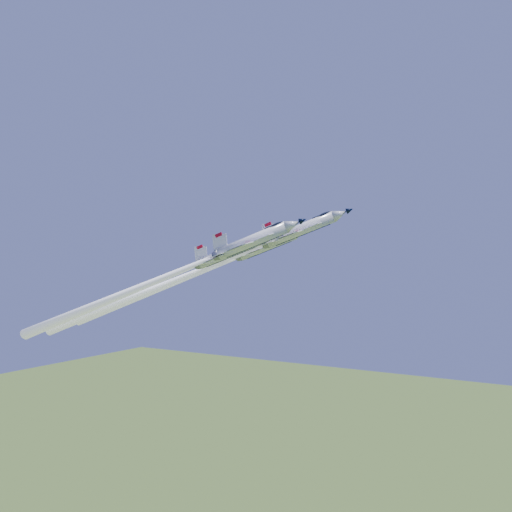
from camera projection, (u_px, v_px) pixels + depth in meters
The scene contains 4 objects.
jet_lead at pixel (191, 274), 104.98m from camera, with size 48.61×14.84×48.88m.
jet_left at pixel (189, 277), 109.86m from camera, with size 39.51×12.30×37.86m.
jet_right at pixel (157, 280), 101.73m from camera, with size 45.69×14.25×43.58m.
jet_slot at pixel (144, 287), 106.47m from camera, with size 42.68×13.27×41.01m.
Camera 1 is at (51.15, -85.26, 78.27)m, focal length 40.00 mm.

